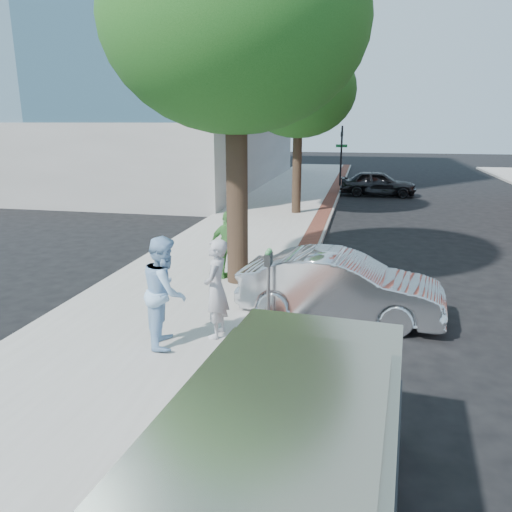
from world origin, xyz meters
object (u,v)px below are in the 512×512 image
(person_gray, at_px, (216,289))
(sedan_silver, at_px, (340,286))
(van, at_px, (280,479))
(parking_meter, at_px, (268,270))
(bg_car, at_px, (378,183))
(person_officer, at_px, (165,291))
(person_green, at_px, (229,246))

(person_gray, distance_m, sedan_silver, 2.85)
(person_gray, height_order, van, person_gray)
(parking_meter, height_order, sedan_silver, parking_meter)
(parking_meter, xyz_separation_m, bg_car, (2.52, 19.44, -0.50))
(person_gray, xyz_separation_m, bg_car, (3.31, 20.45, -0.37))
(person_gray, height_order, bg_car, person_gray)
(sedan_silver, bearing_deg, bg_car, 2.71)
(sedan_silver, bearing_deg, parking_meter, 125.67)
(parking_meter, distance_m, person_officer, 2.18)
(person_green, bearing_deg, sedan_silver, 161.71)
(person_gray, bearing_deg, bg_car, 171.27)
(person_green, bearing_deg, person_officer, 100.21)
(parking_meter, xyz_separation_m, van, (1.19, -5.65, -0.20))
(bg_car, relative_size, van, 0.81)
(parking_meter, bearing_deg, person_green, 121.46)
(parking_meter, height_order, person_green, person_green)
(person_officer, distance_m, bg_car, 21.35)
(person_officer, xyz_separation_m, bg_car, (4.09, 20.95, -0.44))
(person_gray, bearing_deg, person_officer, -56.65)
(person_gray, height_order, sedan_silver, person_gray)
(person_officer, bearing_deg, person_gray, -73.07)
(person_officer, height_order, bg_car, person_officer)
(parking_meter, xyz_separation_m, person_officer, (-1.58, -1.51, -0.06))
(person_officer, height_order, van, person_officer)
(parking_meter, distance_m, sedan_silver, 1.68)
(person_green, xyz_separation_m, bg_car, (4.01, 17.00, -0.32))
(person_gray, relative_size, person_green, 1.06)
(sedan_silver, bearing_deg, person_officer, 133.90)
(person_green, distance_m, bg_car, 17.47)
(person_gray, height_order, person_green, person_gray)
(sedan_silver, distance_m, van, 6.45)
(van, bearing_deg, sedan_silver, 92.94)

